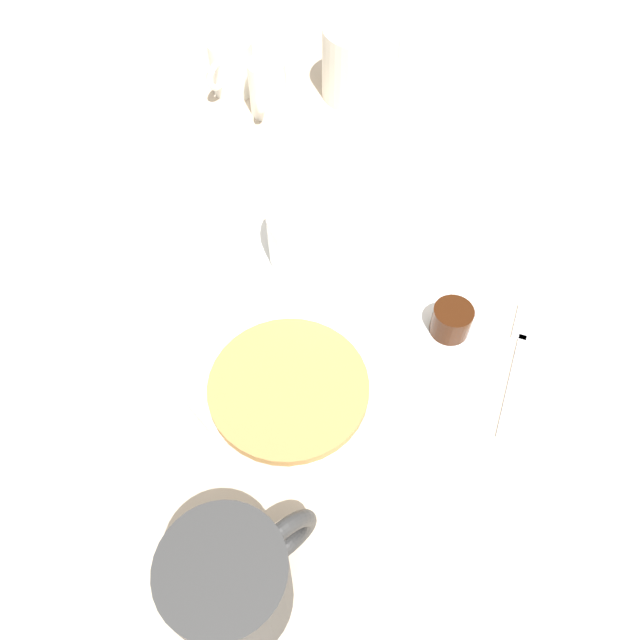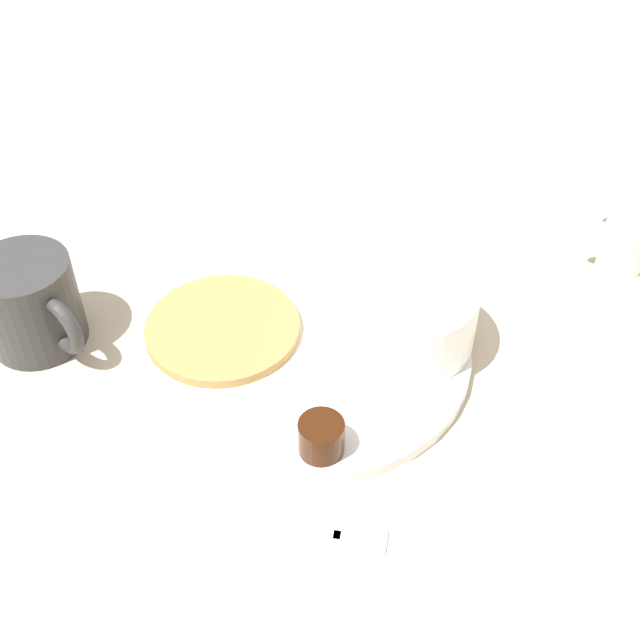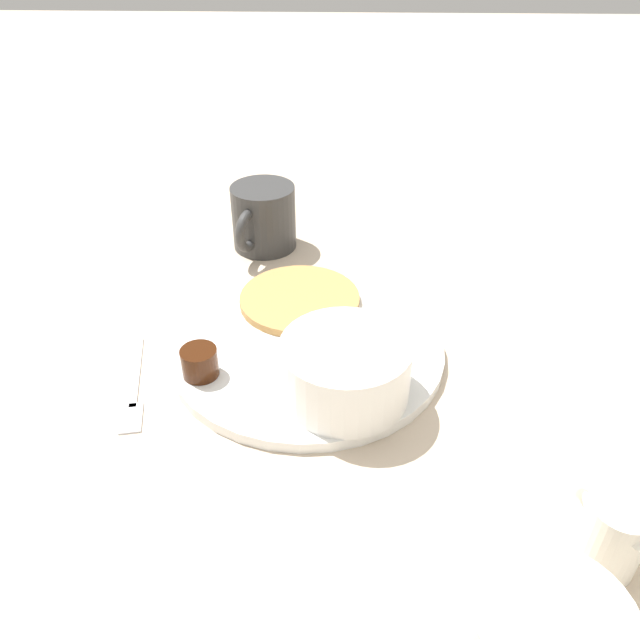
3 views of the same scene
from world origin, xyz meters
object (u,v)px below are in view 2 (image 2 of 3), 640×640
Objects in this scene: bowl at (406,312)px; creamer_pitcher_near at (625,240)px; fork at (313,531)px; coffee_mug at (32,304)px; plate at (308,350)px.

bowl is 0.25m from creamer_pitcher_near.
bowl is at bearing 88.76° from fork.
bowl reaches higher than fork.
creamer_pitcher_near is 0.47× the size of fork.
creamer_pitcher_near is at bearing 32.28° from coffee_mug.
bowl is 0.32m from coffee_mug.
coffee_mug reaches higher than plate.
coffee_mug is 0.55m from creamer_pitcher_near.
bowl is 0.85× the size of fork.
plate is at bearing -136.65° from creamer_pitcher_near.
fork is at bearing -91.24° from bowl.
coffee_mug is at bearing 162.41° from fork.
coffee_mug reaches higher than creamer_pitcher_near.
creamer_pitcher_near reaches higher than plate.
fork is (0.30, -0.09, -0.04)m from coffee_mug.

